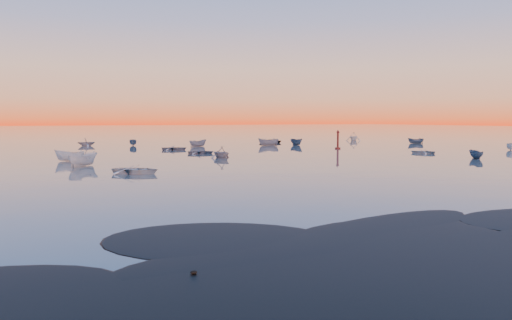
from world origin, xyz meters
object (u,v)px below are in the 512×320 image
boat_near_left (136,174)px  boat_near_right (221,158)px  boat_near_center (83,166)px  channel_marker (338,141)px

boat_near_left → boat_near_right: size_ratio=1.30×
boat_near_center → channel_marker: 45.27m
boat_near_left → boat_near_right: bearing=-6.0°
boat_near_left → channel_marker: channel_marker is taller
boat_near_center → boat_near_right: boat_near_center is taller
boat_near_left → boat_near_center: (-3.69, 9.64, 0.00)m
boat_near_left → channel_marker: size_ratio=1.29×
boat_near_right → channel_marker: 27.27m
boat_near_right → channel_marker: channel_marker is taller
channel_marker → boat_near_right: bearing=-157.3°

